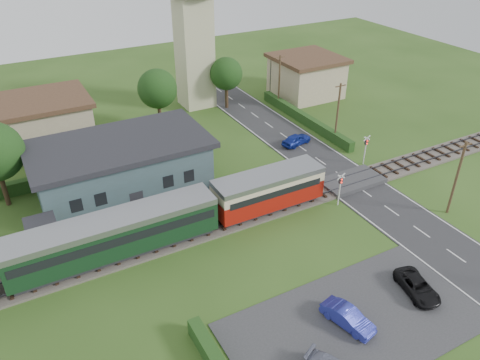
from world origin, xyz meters
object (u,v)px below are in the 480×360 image
equipment_hut (43,235)px  pedestrian_near (236,183)px  house_east (306,76)px  crossing_signal_far (366,146)px  car_on_road (296,139)px  car_park_dark (417,286)px  car_park_blue (348,317)px  station_building (122,167)px  pedestrian_far (52,239)px  crossing_signal_near (340,185)px  train (72,247)px  house_west (41,122)px  church_tower (193,27)px

equipment_hut → pedestrian_near: equipment_hut is taller
house_east → crossing_signal_far: 20.64m
car_on_road → car_park_dark: car_on_road is taller
car_park_blue → station_building: bearing=95.1°
car_on_road → pedestrian_near: 12.59m
car_on_road → pedestrian_far: pedestrian_far is taller
car_on_road → pedestrian_far: (-27.39, -6.59, 0.70)m
house_east → crossing_signal_near: 27.95m
car_on_road → pedestrian_far: bearing=90.0°
car_park_blue → pedestrian_far: pedestrian_far is taller
equipment_hut → crossing_signal_far: (31.60, -0.81, 0.39)m
crossing_signal_near → car_on_road: crossing_signal_near is taller
car_park_dark → train: bearing=159.0°
crossing_signal_near → car_park_blue: (-8.39, -11.40, -1.45)m
train → car_park_dark: bearing=-33.9°
crossing_signal_near → car_park_dark: (-2.20, -11.47, -1.52)m
crossing_signal_far → pedestrian_far: crossing_signal_far is taller
equipment_hut → pedestrian_far: equipment_hut is taller
station_building → pedestrian_near: bearing=-32.2°
station_building → house_east: size_ratio=1.82×
train → car_park_blue: (14.43, -13.81, -1.49)m
car_on_road → car_park_blue: (-11.92, -23.30, 0.01)m
station_building → pedestrian_far: bearing=-140.7°
station_building → house_west: house_west is taller
pedestrian_near → pedestrian_far: (-16.43, -0.44, -0.03)m
station_building → pedestrian_far: size_ratio=8.65×
train → house_west: (1.42, 23.00, 0.61)m
church_tower → car_on_road: (4.94, -16.51, -9.55)m
house_west → pedestrian_far: bearing=-97.0°
house_west → car_park_blue: bearing=-70.5°
house_east → car_on_road: house_east is taller
car_on_road → equipment_hut: bearing=89.2°
train → crossing_signal_far: train is taller
crossing_signal_far → car_on_road: crossing_signal_far is taller
pedestrian_far → car_park_blue: bearing=-115.6°
church_tower → house_west: size_ratio=1.63×
car_park_blue → crossing_signal_far: bearing=31.9°
equipment_hut → car_on_road: bearing=12.7°
station_building → pedestrian_near: station_building is taller
equipment_hut → house_east: bearing=26.3°
house_west → church_tower: bearing=8.5°
pedestrian_far → train: bearing=-138.7°
station_building → house_west: bearing=109.6°
pedestrian_far → station_building: bearing=-29.2°
equipment_hut → crossing_signal_near: crossing_signal_near is taller
station_building → crossing_signal_near: (16.40, -11.40, -0.55)m
equipment_hut → crossing_signal_far: crossing_signal_far is taller
station_building → church_tower: 23.89m
church_tower → house_west: church_tower is taller
crossing_signal_near → house_east: bearing=60.9°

